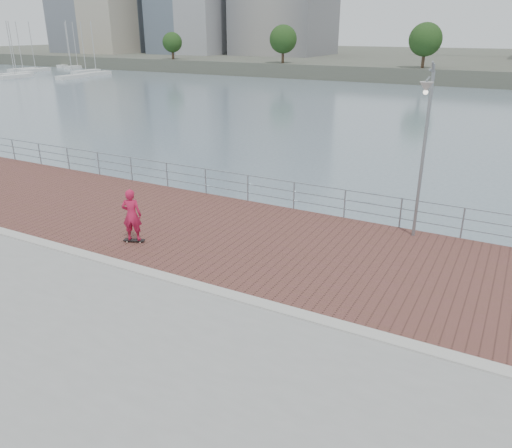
% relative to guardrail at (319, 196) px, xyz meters
% --- Properties ---
extents(water, '(400.00, 400.00, 0.00)m').
position_rel_guardrail_xyz_m(water, '(-0.00, -7.00, -2.69)').
color(water, slate).
rests_on(water, ground).
extents(brick_lane, '(40.00, 6.80, 0.02)m').
position_rel_guardrail_xyz_m(brick_lane, '(-0.00, -3.40, -0.68)').
color(brick_lane, brown).
rests_on(brick_lane, seawall).
extents(curb, '(40.00, 0.40, 0.06)m').
position_rel_guardrail_xyz_m(curb, '(-0.00, -7.00, -0.66)').
color(curb, '#B7B5AD').
rests_on(curb, seawall).
extents(far_shore, '(320.00, 95.00, 2.50)m').
position_rel_guardrail_xyz_m(far_shore, '(-0.00, 115.50, -1.44)').
color(far_shore, '#4C5142').
rests_on(far_shore, ground).
extents(guardrail, '(39.06, 0.06, 1.13)m').
position_rel_guardrail_xyz_m(guardrail, '(0.00, 0.00, 0.00)').
color(guardrail, '#8C9EA8').
rests_on(guardrail, brick_lane).
extents(street_lamp, '(0.40, 1.16, 5.45)m').
position_rel_guardrail_xyz_m(street_lamp, '(3.68, -0.90, 3.18)').
color(street_lamp, gray).
rests_on(street_lamp, brick_lane).
extents(skateboard, '(0.71, 0.44, 0.08)m').
position_rel_guardrail_xyz_m(skateboard, '(-4.32, -5.49, -0.61)').
color(skateboard, black).
rests_on(skateboard, brick_lane).
extents(skateboarder, '(0.75, 0.63, 1.74)m').
position_rel_guardrail_xyz_m(skateboarder, '(-4.32, -5.49, 0.28)').
color(skateboarder, '#B5183D').
rests_on(skateboarder, skateboard).
extents(shoreline_trees, '(109.52, 5.21, 6.94)m').
position_rel_guardrail_xyz_m(shoreline_trees, '(-3.67, 70.00, 3.87)').
color(shoreline_trees, '#473323').
rests_on(shoreline_trees, far_shore).
extents(marina, '(29.56, 30.47, 9.74)m').
position_rel_guardrail_xyz_m(marina, '(-81.19, 55.53, -2.25)').
color(marina, silver).
rests_on(marina, water).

